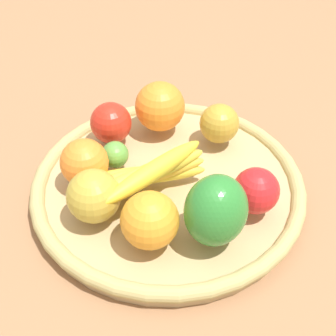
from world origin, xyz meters
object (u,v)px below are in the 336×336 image
(apple_2, at_px, (256,191))
(apple_3, at_px, (220,124))
(banana_bunch, at_px, (148,173))
(lime_0, at_px, (115,154))
(orange_1, at_px, (84,163))
(apple_1, at_px, (94,196))
(orange_2, at_px, (150,220))
(bell_pepper, at_px, (216,210))
(orange_0, at_px, (160,106))
(apple_0, at_px, (111,123))

(apple_2, bearing_deg, apple_3, -124.91)
(banana_bunch, relative_size, apple_2, 2.83)
(apple_3, bearing_deg, lime_0, -27.57)
(orange_1, bearing_deg, lime_0, 172.21)
(apple_3, bearing_deg, orange_1, -22.96)
(apple_1, relative_size, orange_2, 0.97)
(apple_1, xyz_separation_m, apple_3, (-0.25, 0.03, -0.01))
(bell_pepper, bearing_deg, banana_bunch, -95.89)
(apple_1, relative_size, apple_3, 1.16)
(orange_2, bearing_deg, lime_0, -117.48)
(apple_3, relative_size, apple_2, 0.99)
(orange_0, xyz_separation_m, apple_1, (0.21, 0.07, -0.00))
(apple_3, bearing_deg, apple_0, -48.76)
(orange_0, height_order, apple_2, orange_0)
(apple_0, bearing_deg, apple_3, 131.24)
(orange_1, height_order, orange_2, orange_2)
(orange_1, xyz_separation_m, apple_1, (0.04, 0.06, 0.00))
(apple_0, bearing_deg, banana_bunch, 69.85)
(apple_3, relative_size, apple_0, 0.96)
(orange_1, bearing_deg, bell_pepper, 100.82)
(orange_1, relative_size, apple_2, 1.09)
(lime_0, bearing_deg, apple_2, 107.33)
(orange_0, bearing_deg, apple_3, 111.60)
(lime_0, bearing_deg, bell_pepper, 86.10)
(bell_pepper, bearing_deg, apple_1, -64.18)
(orange_1, bearing_deg, apple_2, 118.67)
(orange_2, distance_m, apple_3, 0.24)
(lime_0, bearing_deg, orange_2, 62.52)
(apple_3, bearing_deg, bell_pepper, 35.11)
(orange_0, xyz_separation_m, apple_3, (-0.04, 0.10, -0.01))
(orange_0, distance_m, apple_3, 0.10)
(lime_0, height_order, bell_pepper, bell_pepper)
(apple_1, bearing_deg, apple_2, 135.29)
(orange_2, bearing_deg, orange_0, -140.82)
(orange_0, bearing_deg, banana_bunch, 35.84)
(banana_bunch, bearing_deg, apple_3, 177.73)
(orange_1, bearing_deg, apple_3, 157.04)
(orange_2, distance_m, apple_0, 0.22)
(apple_1, relative_size, apple_2, 1.14)
(apple_3, distance_m, bell_pepper, 0.21)
(apple_2, bearing_deg, banana_bunch, -62.22)
(apple_3, bearing_deg, orange_2, 14.78)
(apple_1, height_order, apple_0, apple_1)
(bell_pepper, height_order, apple_0, bell_pepper)
(orange_0, xyz_separation_m, apple_2, (0.05, 0.23, -0.01))
(apple_0, bearing_deg, orange_0, 155.07)
(orange_0, bearing_deg, apple_1, 18.39)
(lime_0, xyz_separation_m, apple_0, (-0.04, -0.05, 0.01))
(lime_0, relative_size, apple_3, 0.65)
(orange_0, height_order, lime_0, orange_0)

